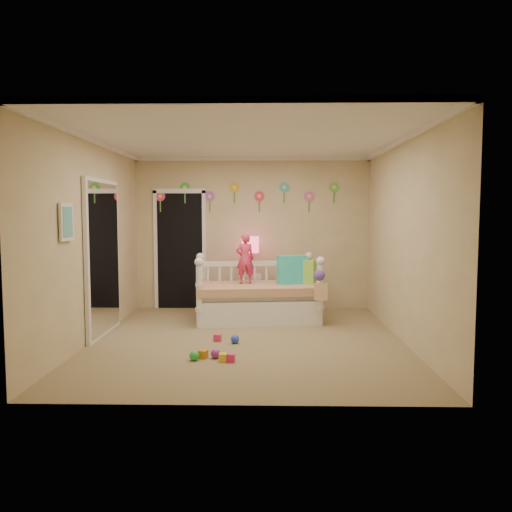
{
  "coord_description": "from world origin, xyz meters",
  "views": [
    {
      "loc": [
        0.24,
        -6.48,
        1.64
      ],
      "look_at": [
        0.1,
        0.6,
        1.05
      ],
      "focal_mm": 35.62,
      "sensor_mm": 36.0,
      "label": 1
    }
  ],
  "objects_px": {
    "daybed": "(258,288)",
    "nightstand": "(250,293)",
    "child": "(245,259)",
    "table_lamp": "(250,249)"
  },
  "relations": [
    {
      "from": "daybed",
      "to": "nightstand",
      "type": "distance_m",
      "value": 0.76
    },
    {
      "from": "child",
      "to": "nightstand",
      "type": "height_order",
      "value": "child"
    },
    {
      "from": "daybed",
      "to": "nightstand",
      "type": "xyz_separation_m",
      "value": [
        -0.13,
        0.72,
        -0.19
      ]
    },
    {
      "from": "child",
      "to": "nightstand",
      "type": "bearing_deg",
      "value": -108.03
    },
    {
      "from": "child",
      "to": "table_lamp",
      "type": "height_order",
      "value": "child"
    },
    {
      "from": "nightstand",
      "to": "table_lamp",
      "type": "height_order",
      "value": "table_lamp"
    },
    {
      "from": "daybed",
      "to": "table_lamp",
      "type": "distance_m",
      "value": 0.91
    },
    {
      "from": "table_lamp",
      "to": "child",
      "type": "bearing_deg",
      "value": -95.23
    },
    {
      "from": "child",
      "to": "table_lamp",
      "type": "relative_size",
      "value": 1.23
    },
    {
      "from": "daybed",
      "to": "child",
      "type": "xyz_separation_m",
      "value": [
        -0.19,
        0.05,
        0.44
      ]
    }
  ]
}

